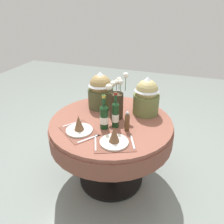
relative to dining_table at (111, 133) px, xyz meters
The scene contains 10 objects.
ground 0.60m from the dining_table, ahead, with size 8.00×8.00×0.00m, color gray.
dining_table is the anchor object (origin of this frame).
place_setting_left 0.39m from the dining_table, 126.24° to the right, with size 0.43×0.41×0.16m.
place_setting_right 0.42m from the dining_table, 66.52° to the right, with size 0.42×0.37×0.16m.
flower_vase 0.32m from the dining_table, 73.29° to the left, with size 0.19×0.19×0.45m.
wine_bottle_centre 0.30m from the dining_table, 50.35° to the right, with size 0.07×0.07×0.35m.
wine_bottle_right 0.30m from the dining_table, 95.47° to the right, with size 0.08×0.08×0.33m.
pepper_mill 0.32m from the dining_table, 31.43° to the right, with size 0.04×0.04×0.19m.
gift_tub_back_left 0.48m from the dining_table, 129.18° to the left, with size 0.27×0.27×0.40m.
gift_tub_back_right 0.52m from the dining_table, 43.15° to the left, with size 0.26×0.26×0.40m.
Camera 1 is at (0.64, -1.80, 1.85)m, focal length 35.98 mm.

